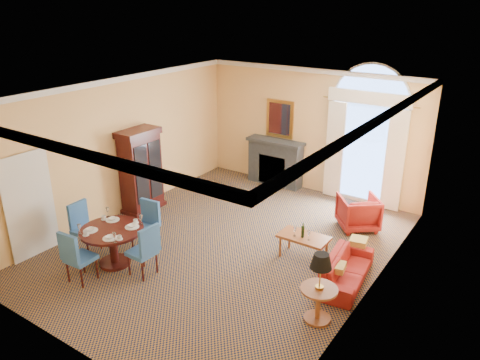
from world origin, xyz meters
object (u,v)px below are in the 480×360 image
Objects in this scene: sofa at (346,270)px; side_table at (320,280)px; armoire at (141,172)px; coffee_table at (304,238)px; armchair at (358,212)px; dining_table at (112,238)px.

sofa is 1.42× the size of side_table.
armoire is at bearing 80.95° from sofa.
armoire is 1.69× the size of side_table.
coffee_table is (4.26, 0.10, -0.51)m from armoire.
sofa is 2.23m from armchair.
side_table is (0.65, -3.42, 0.37)m from armchair.
armchair is (3.32, 4.08, -0.18)m from dining_table.
dining_table reaches higher than coffee_table.
sofa is at bearing 65.57° from armchair.
coffee_table is at bearing 37.32° from dining_table.
armoire is at bearing -17.34° from armchair.
armchair is at bearing 22.69° from armoire.
armoire is 2.39× the size of armchair.
armoire is at bearing 164.56° from side_table.
armchair reaches higher than sofa.
armchair is (-0.60, 2.15, 0.13)m from sofa.
dining_table is 0.72× the size of sofa.
armoire is 1.66× the size of dining_table.
armoire is 5.52m from side_table.
dining_table is 1.24× the size of coffee_table.
coffee_table is at bearing 124.03° from side_table.
side_table is at bearing 9.37° from dining_table.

